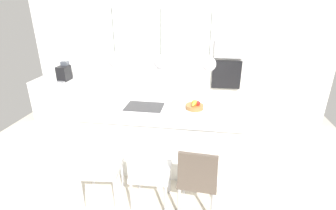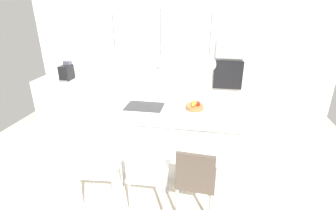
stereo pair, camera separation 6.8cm
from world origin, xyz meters
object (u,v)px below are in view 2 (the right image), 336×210
Objects in this scene: microwave at (230,49)px; chair_far at (196,177)px; coffee_machine at (66,72)px; chair_middle at (148,171)px; fruit_bowl at (195,106)px; oven at (228,75)px; chair_near at (98,167)px.

chair_far is at bearing -99.42° from microwave.
coffee_machine reaches higher than chair_middle.
microwave reaches higher than fruit_bowl.
oven is 3.09m from chair_near.
coffee_machine is at bearing -174.86° from oven.
chair_middle is at bearing -44.49° from coffee_machine.
microwave reaches higher than coffee_machine.
coffee_machine is at bearing 126.51° from chair_near.
chair_far reaches higher than chair_near.
oven is at bearing 70.74° from fruit_bowl.
fruit_bowl is 0.31× the size of chair_middle.
chair_middle is 0.56m from chair_far.
microwave is 0.60× the size of chair_far.
fruit_bowl is 1.73m from microwave.
coffee_machine is 0.44× the size of chair_near.
oven is at bearing 0.00° from microwave.
chair_far is at bearing -0.17° from chair_near.
fruit_bowl is 1.13m from chair_far.
chair_far is at bearing -0.34° from chair_middle.
chair_near is 0.63m from chair_middle.
fruit_bowl is at bearing -24.20° from coffee_machine.
coffee_machine is 3.32m from oven.
microwave is 2.94m from chair_middle.
chair_near is 0.98× the size of chair_middle.
oven is 2.66m from chair_far.
chair_near is at bearing -53.49° from coffee_machine.
oven reaches higher than fruit_bowl.
fruit_bowl is at bearing 96.13° from chair_far.
microwave is at bearing 0.00° from oven.
chair_middle is (-0.99, -2.57, -0.52)m from oven.
coffee_machine reaches higher than chair_far.
fruit_bowl is 0.30× the size of chair_far.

